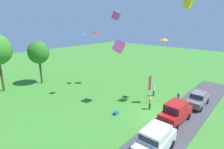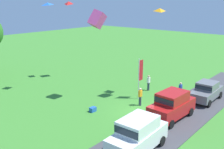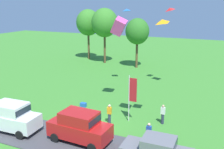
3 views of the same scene
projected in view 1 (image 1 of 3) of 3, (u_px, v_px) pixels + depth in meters
ground_plane at (153, 115)px, 20.91m from camera, size 120.00×120.00×0.00m
pavement_strip at (176, 124)px, 19.06m from camera, size 36.00×4.40×0.06m
car_suv_mid_row at (155, 139)px, 14.59m from camera, size 4.66×2.17×2.28m
car_suv_by_flagpole at (176, 111)px, 19.19m from camera, size 4.68×2.22×2.28m
car_sedan_near_entrance at (198, 99)px, 23.07m from camera, size 4.41×1.97×1.84m
person_on_lawn at (178, 98)px, 23.68m from camera, size 0.36×0.24×1.71m
person_watching_sky at (154, 91)px, 26.21m from camera, size 0.36×0.24×1.71m
person_beside_suv at (150, 103)px, 22.16m from camera, size 0.36×0.24×1.71m
tree_far_right at (39, 53)px, 30.55m from camera, size 3.64×3.64×7.68m
flag_banner at (149, 85)px, 23.49m from camera, size 0.71×0.08×4.09m
cooler_box at (116, 113)px, 21.09m from camera, size 0.56×0.40×0.40m
kite_box_mid_center at (116, 15)px, 28.29m from camera, size 1.31×1.47×1.62m
kite_diamond_trailing_tail at (164, 39)px, 23.18m from camera, size 1.29×1.29×0.44m
kite_box_near_flag at (188, 3)px, 20.76m from camera, size 0.85×1.16×1.37m
kite_diamond_high_left at (96, 32)px, 28.97m from camera, size 1.14×1.15×0.52m
kite_box_high_right at (119, 46)px, 22.32m from camera, size 1.66×1.49×1.94m
kite_diamond_low_drifter at (82, 34)px, 24.54m from camera, size 1.19×1.09×0.35m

